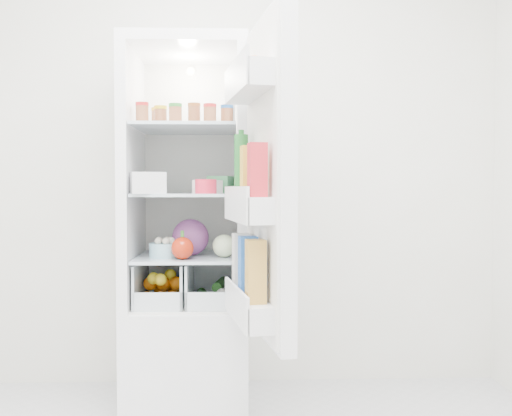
{
  "coord_description": "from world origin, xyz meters",
  "views": [
    {
      "loc": [
        0.05,
        -1.67,
        1.08
      ],
      "look_at": [
        0.14,
        0.95,
        0.99
      ],
      "focal_mm": 40.0,
      "sensor_mm": 36.0,
      "label": 1
    }
  ],
  "objects_px": {
    "red_cabbage": "(190,237)",
    "fridge_door": "(263,186)",
    "refrigerator": "(189,270)",
    "mushroom_bowl": "(164,250)"
  },
  "relations": [
    {
      "from": "red_cabbage",
      "to": "fridge_door",
      "type": "distance_m",
      "value": 0.69
    },
    {
      "from": "fridge_door",
      "to": "red_cabbage",
      "type": "bearing_deg",
      "value": 21.63
    },
    {
      "from": "refrigerator",
      "to": "red_cabbage",
      "type": "relative_size",
      "value": 9.88
    },
    {
      "from": "red_cabbage",
      "to": "refrigerator",
      "type": "bearing_deg",
      "value": 100.87
    },
    {
      "from": "fridge_door",
      "to": "mushroom_bowl",
      "type": "bearing_deg",
      "value": 33.35
    },
    {
      "from": "refrigerator",
      "to": "mushroom_bowl",
      "type": "bearing_deg",
      "value": -125.42
    },
    {
      "from": "refrigerator",
      "to": "fridge_door",
      "type": "height_order",
      "value": "refrigerator"
    },
    {
      "from": "red_cabbage",
      "to": "mushroom_bowl",
      "type": "distance_m",
      "value": 0.15
    },
    {
      "from": "red_cabbage",
      "to": "mushroom_bowl",
      "type": "bearing_deg",
      "value": -153.4
    },
    {
      "from": "refrigerator",
      "to": "fridge_door",
      "type": "distance_m",
      "value": 0.84
    }
  ]
}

